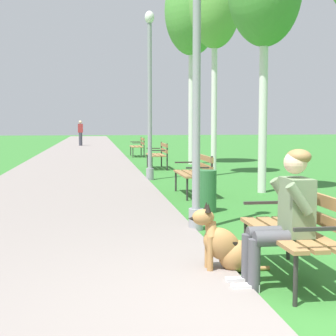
# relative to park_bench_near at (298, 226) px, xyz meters

# --- Properties ---
(ground_plane) EXTENTS (120.00, 120.00, 0.00)m
(ground_plane) POSITION_rel_park_bench_near_xyz_m (-0.40, -0.87, -0.51)
(ground_plane) COLOR #33752D
(paved_path) EXTENTS (3.94, 60.00, 0.04)m
(paved_path) POSITION_rel_park_bench_near_xyz_m (-2.50, 23.13, -0.49)
(paved_path) COLOR gray
(paved_path) RESTS_ON ground
(park_bench_near) EXTENTS (0.55, 1.50, 0.85)m
(park_bench_near) POSITION_rel_park_bench_near_xyz_m (0.00, 0.00, 0.00)
(park_bench_near) COLOR olive
(park_bench_near) RESTS_ON ground
(park_bench_mid) EXTENTS (0.55, 1.50, 0.85)m
(park_bench_mid) POSITION_rel_park_bench_near_xyz_m (0.15, 5.71, 0.00)
(park_bench_mid) COLOR olive
(park_bench_mid) RESTS_ON ground
(park_bench_far) EXTENTS (0.55, 1.50, 0.85)m
(park_bench_far) POSITION_rel_park_bench_near_xyz_m (0.18, 11.95, 0.00)
(park_bench_far) COLOR olive
(park_bench_far) RESTS_ON ground
(park_bench_furthest) EXTENTS (0.55, 1.50, 0.85)m
(park_bench_furthest) POSITION_rel_park_bench_near_xyz_m (0.05, 18.13, 0.00)
(park_bench_furthest) COLOR olive
(park_bench_furthest) RESTS_ON ground
(person_seated_on_near_bench) EXTENTS (0.74, 0.49, 1.25)m
(person_seated_on_near_bench) POSITION_rel_park_bench_near_xyz_m (-0.21, -0.19, 0.17)
(person_seated_on_near_bench) COLOR #4C4C51
(person_seated_on_near_bench) RESTS_ON ground
(dog_shepherd) EXTENTS (0.83, 0.28, 0.71)m
(dog_shepherd) POSITION_rel_park_bench_near_xyz_m (-0.61, 0.32, -0.25)
(dog_shepherd) COLOR #B27F47
(dog_shepherd) RESTS_ON ground
(lamp_post_near) EXTENTS (0.24, 0.24, 4.00)m
(lamp_post_near) POSITION_rel_park_bench_near_xyz_m (-0.51, 2.35, 1.56)
(lamp_post_near) COLOR gray
(lamp_post_near) RESTS_ON ground
(lamp_post_mid) EXTENTS (0.24, 0.24, 4.33)m
(lamp_post_mid) POSITION_rel_park_bench_near_xyz_m (-0.46, 8.72, 1.73)
(lamp_post_mid) COLOR gray
(lamp_post_mid) RESTS_ON ground
(birch_tree_fourth) EXTENTS (1.43, 1.53, 6.00)m
(birch_tree_fourth) POSITION_rel_park_bench_near_xyz_m (1.45, 9.61, 4.21)
(birch_tree_fourth) COLOR silver
(birch_tree_fourth) RESTS_ON ground
(birch_tree_fifth) EXTENTS (1.94, 2.11, 7.03)m
(birch_tree_fifth) POSITION_rel_park_bench_near_xyz_m (1.58, 13.65, 4.88)
(birch_tree_fifth) COLOR silver
(birch_tree_fifth) RESTS_ON ground
(litter_bin) EXTENTS (0.36, 0.36, 0.70)m
(litter_bin) POSITION_rel_park_bench_near_xyz_m (-0.07, 3.75, -0.16)
(litter_bin) COLOR #2D6638
(litter_bin) RESTS_ON ground
(pedestrian_distant) EXTENTS (0.32, 0.22, 1.65)m
(pedestrian_distant) POSITION_rel_park_bench_near_xyz_m (-2.76, 28.82, 0.33)
(pedestrian_distant) COLOR #383842
(pedestrian_distant) RESTS_ON ground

